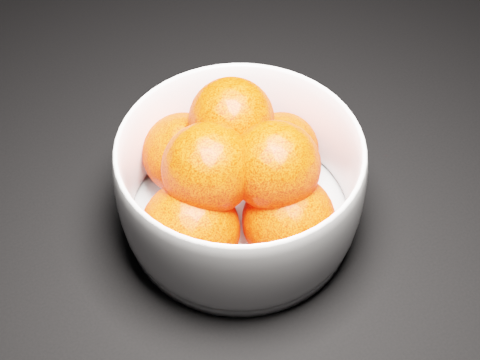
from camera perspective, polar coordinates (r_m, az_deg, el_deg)
name	(u,v)px	position (r m, az deg, el deg)	size (l,w,h in m)	color
bowl	(240,184)	(0.53, 0.00, -0.34)	(0.20, 0.20, 0.09)	white
orange_pile	(234,176)	(0.52, -0.54, 0.31)	(0.17, 0.17, 0.11)	#FF2906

